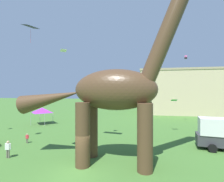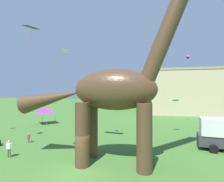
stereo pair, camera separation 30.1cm
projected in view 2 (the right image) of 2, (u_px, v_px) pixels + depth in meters
name	position (u px, v px, depth m)	size (l,w,h in m)	color
ground_plane	(76.00, 172.00, 12.75)	(240.00, 240.00, 0.00)	#42702D
dinosaur_sculpture	(114.00, 90.00, 14.42)	(16.15, 3.42, 16.89)	#513823
person_far_spectator	(29.00, 137.00, 20.07)	(0.41, 0.18, 1.10)	#6B6056
person_vendor_side	(9.00, 147.00, 15.63)	(0.58, 0.26, 1.55)	#6B6056
person_strolling_adult	(83.00, 124.00, 25.51)	(0.67, 0.29, 1.78)	black
festival_canopy_tent	(44.00, 110.00, 31.62)	(3.15, 3.15, 3.00)	#B2B2B7
kite_trailing	(65.00, 51.00, 25.95)	(1.08, 1.05, 0.31)	white
kite_far_right	(188.00, 57.00, 30.33)	(0.46, 0.46, 0.59)	pink
kite_near_high	(31.00, 27.00, 14.06)	(1.20, 1.36, 1.41)	black
kite_high_left	(176.00, 100.00, 24.56)	(0.90, 0.69, 0.24)	green
kite_mid_right	(103.00, 87.00, 21.53)	(2.79, 2.49, 0.80)	red
background_building_block	(179.00, 92.00, 47.29)	(19.41, 12.59, 11.66)	#CCB78E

